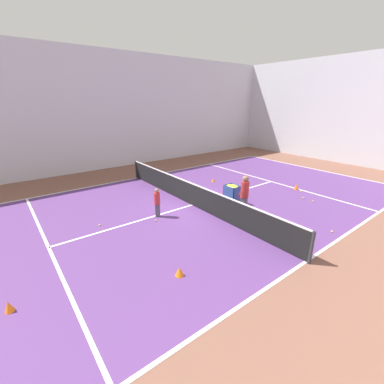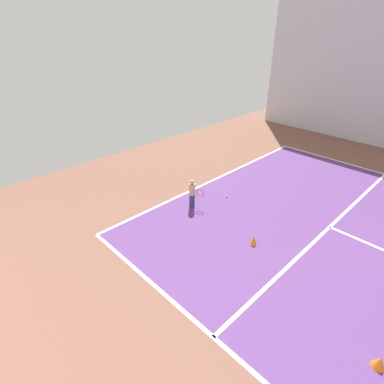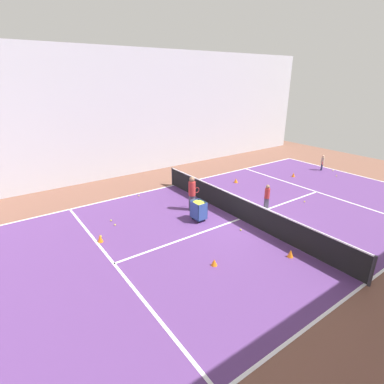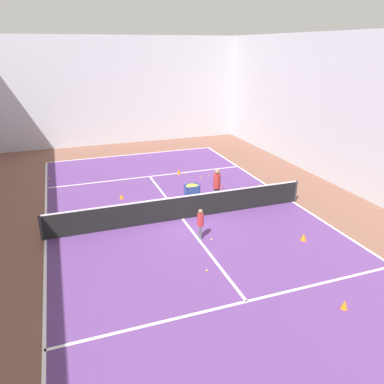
{
  "view_description": "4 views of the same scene",
  "coord_description": "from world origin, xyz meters",
  "px_view_note": "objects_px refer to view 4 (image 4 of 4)",
  "views": [
    {
      "loc": [
        8.75,
        -6.75,
        4.6
      ],
      "look_at": [
        0.0,
        0.0,
        0.65
      ],
      "focal_mm": 24.0,
      "sensor_mm": 36.0,
      "label": 1
    },
    {
      "loc": [
        8.75,
        -3.46,
        5.74
      ],
      "look_at": [
        2.3,
        -10.08,
        0.58
      ],
      "focal_mm": 28.0,
      "sensor_mm": 36.0,
      "label": 2
    },
    {
      "loc": [
        -8.75,
        8.92,
        6.07
      ],
      "look_at": [
        2.11,
        1.16,
        0.93
      ],
      "focal_mm": 28.0,
      "sensor_mm": 36.0,
      "label": 3
    },
    {
      "loc": [
        -4.6,
        -14.05,
        7.09
      ],
      "look_at": [
        1.01,
        1.58,
        0.55
      ],
      "focal_mm": 35.0,
      "sensor_mm": 36.0,
      "label": 4
    }
  ],
  "objects_px": {
    "tennis_net": "(182,207)",
    "training_cone_0": "(344,304)",
    "child_midcourt": "(200,222)",
    "training_cone_1": "(304,237)",
    "ball_cart": "(192,190)",
    "coach_at_net": "(217,184)"
  },
  "relations": [
    {
      "from": "child_midcourt",
      "to": "training_cone_0",
      "type": "bearing_deg",
      "value": -131.95
    },
    {
      "from": "training_cone_0",
      "to": "training_cone_1",
      "type": "relative_size",
      "value": 1.03
    },
    {
      "from": "tennis_net",
      "to": "child_midcourt",
      "type": "xyz_separation_m",
      "value": [
        0.11,
        -1.9,
        0.16
      ]
    },
    {
      "from": "coach_at_net",
      "to": "tennis_net",
      "type": "bearing_deg",
      "value": -64.85
    },
    {
      "from": "child_midcourt",
      "to": "training_cone_1",
      "type": "height_order",
      "value": "child_midcourt"
    },
    {
      "from": "coach_at_net",
      "to": "ball_cart",
      "type": "relative_size",
      "value": 1.83
    },
    {
      "from": "training_cone_1",
      "to": "coach_at_net",
      "type": "bearing_deg",
      "value": 110.82
    },
    {
      "from": "tennis_net",
      "to": "coach_at_net",
      "type": "distance_m",
      "value": 2.44
    },
    {
      "from": "training_cone_0",
      "to": "training_cone_1",
      "type": "xyz_separation_m",
      "value": [
        1.34,
        3.85,
        -0.0
      ]
    },
    {
      "from": "tennis_net",
      "to": "training_cone_0",
      "type": "xyz_separation_m",
      "value": [
        2.5,
        -7.24,
        -0.42
      ]
    },
    {
      "from": "ball_cart",
      "to": "training_cone_1",
      "type": "relative_size",
      "value": 3.45
    },
    {
      "from": "coach_at_net",
      "to": "child_midcourt",
      "type": "height_order",
      "value": "coach_at_net"
    },
    {
      "from": "ball_cart",
      "to": "coach_at_net",
      "type": "bearing_deg",
      "value": -21.18
    },
    {
      "from": "child_midcourt",
      "to": "training_cone_1",
      "type": "relative_size",
      "value": 4.62
    },
    {
      "from": "ball_cart",
      "to": "training_cone_0",
      "type": "bearing_deg",
      "value": -80.4
    },
    {
      "from": "tennis_net",
      "to": "ball_cart",
      "type": "height_order",
      "value": "tennis_net"
    },
    {
      "from": "tennis_net",
      "to": "training_cone_1",
      "type": "relative_size",
      "value": 42.95
    },
    {
      "from": "tennis_net",
      "to": "coach_at_net",
      "type": "relative_size",
      "value": 6.81
    },
    {
      "from": "tennis_net",
      "to": "coach_at_net",
      "type": "height_order",
      "value": "coach_at_net"
    },
    {
      "from": "coach_at_net",
      "to": "ball_cart",
      "type": "xyz_separation_m",
      "value": [
        -1.1,
        0.43,
        -0.32
      ]
    },
    {
      "from": "tennis_net",
      "to": "training_cone_1",
      "type": "height_order",
      "value": "tennis_net"
    },
    {
      "from": "tennis_net",
      "to": "child_midcourt",
      "type": "distance_m",
      "value": 1.91
    }
  ]
}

